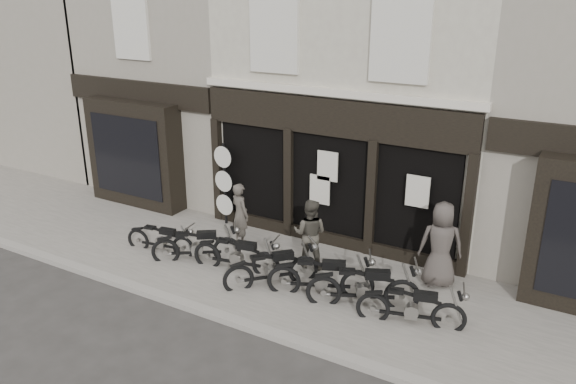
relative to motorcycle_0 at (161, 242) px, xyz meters
The scene contains 17 objects.
ground_plane 3.48m from the motorcycle_0, ahead, with size 90.00×90.00×0.00m, color #2D2B28.
pavement 3.48m from the motorcycle_0, ahead, with size 30.00×4.20×0.12m, color #67625A.
kerb 3.82m from the motorcycle_0, 25.73° to the right, with size 30.00×0.25×0.13m, color gray.
central_building 7.51m from the motorcycle_0, 58.23° to the left, with size 7.30×6.22×8.34m.
neighbour_left 7.22m from the motorcycle_0, 117.97° to the left, with size 5.60×6.73×8.34m.
filler_left 12.95m from the motorcycle_0, 153.18° to the left, with size 11.00×6.00×8.20m, color gray.
motorcycle_0 is the anchor object (origin of this frame).
motorcycle_1 1.09m from the motorcycle_0, ahead, with size 1.90×1.45×1.04m.
motorcycle_2 2.24m from the motorcycle_0, ahead, with size 2.18×0.73×1.05m.
motorcycle_3 3.31m from the motorcycle_0, ahead, with size 1.69×1.79×1.06m.
motorcycle_4 4.46m from the motorcycle_0, ahead, with size 2.18×1.22×1.11m.
motorcycle_5 5.43m from the motorcycle_0, ahead, with size 2.22×1.27×1.14m.
motorcycle_6 6.52m from the motorcycle_0, ahead, with size 2.10×0.86×1.03m.
man_left 2.10m from the motorcycle_0, 41.69° to the left, with size 0.60×0.40×1.66m, color #464039.
man_centre 3.84m from the motorcycle_0, 17.48° to the left, with size 0.82×0.64×1.68m, color #3F3B32.
man_right 6.80m from the motorcycle_0, 15.39° to the left, with size 0.95×0.62×1.95m, color #403935.
advert_sign_post 2.42m from the motorcycle_0, 80.69° to the left, with size 0.60×0.38×2.46m.
Camera 1 is at (5.74, -9.14, 6.36)m, focal length 35.00 mm.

